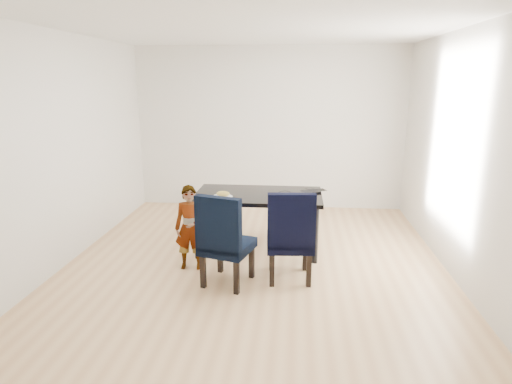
# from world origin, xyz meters

# --- Properties ---
(floor) EXTENTS (4.50, 5.00, 0.01)m
(floor) POSITION_xyz_m (0.00, 0.00, -0.01)
(floor) COLOR tan
(floor) RESTS_ON ground
(ceiling) EXTENTS (4.50, 5.00, 0.01)m
(ceiling) POSITION_xyz_m (0.00, 0.00, 2.71)
(ceiling) COLOR white
(ceiling) RESTS_ON wall_back
(wall_back) EXTENTS (4.50, 0.01, 2.70)m
(wall_back) POSITION_xyz_m (0.00, 2.50, 1.35)
(wall_back) COLOR silver
(wall_back) RESTS_ON ground
(wall_front) EXTENTS (4.50, 0.01, 2.70)m
(wall_front) POSITION_xyz_m (0.00, -2.50, 1.35)
(wall_front) COLOR beige
(wall_front) RESTS_ON ground
(wall_left) EXTENTS (0.01, 5.00, 2.70)m
(wall_left) POSITION_xyz_m (-2.25, 0.00, 1.35)
(wall_left) COLOR silver
(wall_left) RESTS_ON ground
(wall_right) EXTENTS (0.01, 5.00, 2.70)m
(wall_right) POSITION_xyz_m (2.25, 0.00, 1.35)
(wall_right) COLOR white
(wall_right) RESTS_ON ground
(dining_table) EXTENTS (1.60, 0.90, 0.75)m
(dining_table) POSITION_xyz_m (0.00, 0.50, 0.38)
(dining_table) COLOR black
(dining_table) RESTS_ON floor
(chair_left) EXTENTS (0.61, 0.63, 1.02)m
(chair_left) POSITION_xyz_m (-0.24, -0.48, 0.51)
(chair_left) COLOR black
(chair_left) RESTS_ON floor
(chair_right) EXTENTS (0.53, 0.55, 1.03)m
(chair_right) POSITION_xyz_m (0.42, -0.31, 0.52)
(chair_right) COLOR black
(chair_right) RESTS_ON floor
(child) EXTENTS (0.38, 0.27, 0.99)m
(child) POSITION_xyz_m (-0.73, -0.15, 0.50)
(child) COLOR orange
(child) RESTS_ON floor
(plate) EXTENTS (0.31, 0.31, 0.01)m
(plate) POSITION_xyz_m (-0.42, 0.27, 0.76)
(plate) COLOR white
(plate) RESTS_ON dining_table
(sandwich) EXTENTS (0.17, 0.09, 0.07)m
(sandwich) POSITION_xyz_m (-0.41, 0.28, 0.80)
(sandwich) COLOR #A68D3B
(sandwich) RESTS_ON plate
(laptop) EXTENTS (0.39, 0.34, 0.03)m
(laptop) POSITION_xyz_m (0.68, 0.68, 0.76)
(laptop) COLOR black
(laptop) RESTS_ON dining_table
(cable_tangle) EXTENTS (0.18, 0.18, 0.01)m
(cable_tangle) POSITION_xyz_m (0.36, 0.39, 0.75)
(cable_tangle) COLOR black
(cable_tangle) RESTS_ON dining_table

